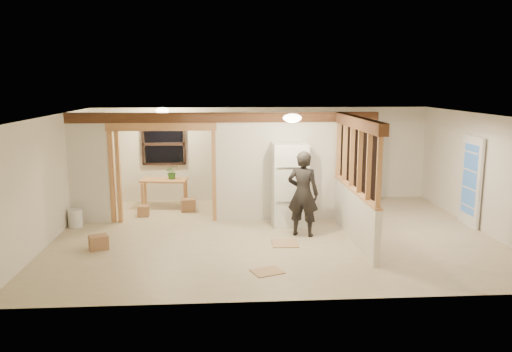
{
  "coord_description": "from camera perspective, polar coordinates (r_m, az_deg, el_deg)",
  "views": [
    {
      "loc": [
        -1.03,
        -10.05,
        3.15
      ],
      "look_at": [
        -0.34,
        0.4,
        1.18
      ],
      "focal_mm": 35.0,
      "sensor_mm": 36.0,
      "label": 1
    }
  ],
  "objects": [
    {
      "name": "window_back",
      "position": [
        13.41,
        -10.51,
        3.6
      ],
      "size": [
        1.12,
        0.1,
        1.1
      ],
      "primitive_type": "cube",
      "color": "black",
      "rests_on": "wall_back"
    },
    {
      "name": "bucket",
      "position": [
        11.75,
        -19.95,
        -4.57
      ],
      "size": [
        0.41,
        0.41,
        0.39
      ],
      "primitive_type": "cylinder",
      "rotation": [
        0.0,
        0.0,
        0.43
      ],
      "color": "white",
      "rests_on": "floor"
    },
    {
      "name": "ceiling_dome_util",
      "position": [
        12.45,
        -10.65,
        7.37
      ],
      "size": [
        0.32,
        0.32,
        0.14
      ],
      "primitive_type": "ellipsoid",
      "color": "#FFEABF",
      "rests_on": "ceiling"
    },
    {
      "name": "header_beam_right",
      "position": [
        10.03,
        11.49,
        6.02
      ],
      "size": [
        0.18,
        3.3,
        0.22
      ],
      "primitive_type": "cube",
      "color": "brown",
      "rests_on": "ceiling"
    },
    {
      "name": "wall_back",
      "position": [
        13.47,
        0.63,
        2.53
      ],
      "size": [
        9.0,
        0.01,
        2.5
      ],
      "primitive_type": "cube",
      "color": "silver",
      "rests_on": "floor"
    },
    {
      "name": "header_beam_back",
      "position": [
        11.27,
        -3.65,
        6.7
      ],
      "size": [
        7.0,
        0.18,
        0.22
      ],
      "primitive_type": "cube",
      "color": "brown",
      "rests_on": "ceiling"
    },
    {
      "name": "floor_panel_near",
      "position": [
        9.99,
        3.33,
        -7.7
      ],
      "size": [
        0.53,
        0.53,
        0.02
      ],
      "primitive_type": "cube",
      "rotation": [
        0.0,
        0.0,
        -0.03
      ],
      "color": "tan",
      "rests_on": "floor"
    },
    {
      "name": "ceiling_dome_main",
      "position": [
        9.66,
        4.16,
        6.63
      ],
      "size": [
        0.36,
        0.36,
        0.16
      ],
      "primitive_type": "ellipsoid",
      "color": "#FFEABF",
      "rests_on": "ceiling"
    },
    {
      "name": "refrigerator",
      "position": [
        11.14,
        3.85,
        -0.93
      ],
      "size": [
        0.76,
        0.74,
        1.84
      ],
      "primitive_type": "cube",
      "color": "white",
      "rests_on": "floor"
    },
    {
      "name": "hanging_bulb",
      "position": [
        11.73,
        -8.56,
        5.77
      ],
      "size": [
        0.07,
        0.07,
        0.07
      ],
      "primitive_type": "ellipsoid",
      "color": "#FFD88C",
      "rests_on": "ceiling"
    },
    {
      "name": "box_util_a",
      "position": [
        12.52,
        -7.75,
        -3.3
      ],
      "size": [
        0.38,
        0.34,
        0.31
      ],
      "primitive_type": "cube",
      "rotation": [
        0.0,
        0.0,
        0.08
      ],
      "color": "#A0714D",
      "rests_on": "floor"
    },
    {
      "name": "stud_partition",
      "position": [
        10.11,
        11.34,
        1.95
      ],
      "size": [
        0.14,
        3.2,
        1.32
      ],
      "primitive_type": "cube",
      "color": "tan",
      "rests_on": "pony_wall"
    },
    {
      "name": "wall_right",
      "position": [
        11.63,
        24.68,
        0.25
      ],
      "size": [
        0.01,
        6.5,
        2.5
      ],
      "primitive_type": "cube",
      "color": "silver",
      "rests_on": "floor"
    },
    {
      "name": "doorway_frame",
      "position": [
        11.51,
        -10.56,
        0.2
      ],
      "size": [
        2.46,
        0.14,
        2.2
      ],
      "primitive_type": "cube",
      "color": "tan",
      "rests_on": "floor"
    },
    {
      "name": "work_table",
      "position": [
        12.98,
        -10.39,
        -1.94
      ],
      "size": [
        1.22,
        0.72,
        0.73
      ],
      "primitive_type": "cube",
      "rotation": [
        0.0,
        0.0,
        -0.13
      ],
      "color": "tan",
      "rests_on": "floor"
    },
    {
      "name": "floor_panel_far",
      "position": [
        8.58,
        1.3,
        -10.86
      ],
      "size": [
        0.6,
        0.55,
        0.02
      ],
      "primitive_type": "cube",
      "rotation": [
        0.0,
        0.0,
        0.37
      ],
      "color": "tan",
      "rests_on": "floor"
    },
    {
      "name": "french_door",
      "position": [
        11.98,
        23.35,
        -0.58
      ],
      "size": [
        0.12,
        0.86,
        2.0
      ],
      "primitive_type": "cube",
      "color": "white",
      "rests_on": "floor"
    },
    {
      "name": "shop_vac",
      "position": [
        12.77,
        -18.08,
        -2.72
      ],
      "size": [
        0.63,
        0.63,
        0.63
      ],
      "primitive_type": "cylinder",
      "rotation": [
        0.0,
        0.0,
        -0.39
      ],
      "color": "maroon",
      "rests_on": "floor"
    },
    {
      "name": "pony_wall",
      "position": [
        10.35,
        11.11,
        -4.41
      ],
      "size": [
        0.12,
        3.2,
        1.0
      ],
      "primitive_type": "cube",
      "color": "silver",
      "rests_on": "floor"
    },
    {
      "name": "ceiling",
      "position": [
        10.12,
        2.07,
        6.95
      ],
      "size": [
        9.0,
        6.5,
        0.01
      ],
      "primitive_type": "cube",
      "color": "white"
    },
    {
      "name": "box_front",
      "position": [
        10.09,
        -17.54,
        -7.25
      ],
      "size": [
        0.42,
        0.39,
        0.28
      ],
      "primitive_type": "cube",
      "rotation": [
        0.0,
        0.0,
        0.41
      ],
      "color": "#A0714D",
      "rests_on": "floor"
    },
    {
      "name": "partition_center",
      "position": [
        11.47,
        2.42,
        1.09
      ],
      "size": [
        2.8,
        0.12,
        2.5
      ],
      "primitive_type": "cube",
      "color": "silver",
      "rests_on": "floor"
    },
    {
      "name": "floor",
      "position": [
        10.58,
        1.98,
        -6.72
      ],
      "size": [
        9.0,
        6.5,
        0.01
      ],
      "primitive_type": "cube",
      "color": "#C8B695",
      "rests_on": "ground"
    },
    {
      "name": "wall_front",
      "position": [
        7.13,
        4.67,
        -4.84
      ],
      "size": [
        9.0,
        0.01,
        2.5
      ],
      "primitive_type": "cube",
      "color": "silver",
      "rests_on": "floor"
    },
    {
      "name": "bookshelf",
      "position": [
        13.74,
        11.9,
        1.51
      ],
      "size": [
        1.03,
        0.34,
        2.05
      ],
      "primitive_type": "cube",
      "color": "black",
      "rests_on": "floor"
    },
    {
      "name": "potted_plant",
      "position": [
        12.88,
        -9.58,
        0.45
      ],
      "size": [
        0.4,
        0.37,
        0.36
      ],
      "primitive_type": "imported",
      "rotation": [
        0.0,
        0.0,
        0.33
      ],
      "color": "#317329",
      "rests_on": "work_table"
    },
    {
      "name": "woman",
      "position": [
        10.33,
        5.39,
        -2.03
      ],
      "size": [
        0.77,
        0.64,
        1.79
      ],
      "primitive_type": "imported",
      "rotation": [
        0.0,
        0.0,
        2.75
      ],
      "color": "black",
      "rests_on": "floor"
    },
    {
      "name": "partition_left_stub",
      "position": [
        11.8,
        -18.57,
        0.81
      ],
      "size": [
        0.9,
        0.12,
        2.5
      ],
      "primitive_type": "cube",
      "color": "silver",
      "rests_on": "floor"
    },
    {
      "name": "box_util_b",
      "position": [
        12.29,
        -12.73,
        -3.88
      ],
      "size": [
        0.28,
        0.28,
        0.25
      ],
      "primitive_type": "cube",
      "rotation": [
        0.0,
        0.0,
        0.06
      ],
      "color": "#A0714D",
      "rests_on": "floor"
    },
    {
      "name": "wall_left",
      "position": [
        10.8,
        -22.47,
        -0.31
      ],
      "size": [
        0.01,
        6.5,
        2.5
      ],
      "primitive_type": "cube",
      "color": "silver",
      "rests_on": "floor"
    }
  ]
}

